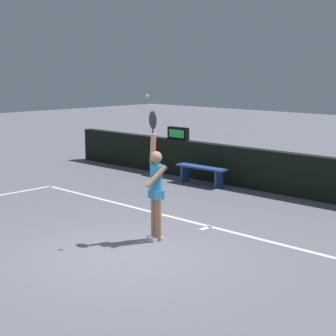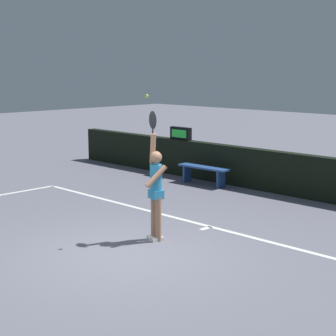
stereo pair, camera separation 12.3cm
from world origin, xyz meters
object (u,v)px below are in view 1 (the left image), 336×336
object	(u,v)px
tennis_player	(156,188)
courtside_bench_far	(201,171)
tennis_ball	(147,96)
speed_display	(178,133)

from	to	relation	value
tennis_player	courtside_bench_far	world-z (taller)	tennis_player
tennis_player	tennis_ball	xyz separation A→B (m)	(-0.07, -0.15, 1.69)
courtside_bench_far	tennis_player	bearing A→B (deg)	-58.91
tennis_player	courtside_bench_far	size ratio (longest dim) A/B	1.53
courtside_bench_far	tennis_ball	bearing A→B (deg)	-60.39
speed_display	tennis_player	distance (m)	6.54
tennis_ball	courtside_bench_far	size ratio (longest dim) A/B	0.04
speed_display	courtside_bench_far	distance (m)	1.80
speed_display	courtside_bench_far	xyz separation A→B (m)	(1.45, -0.60, -0.88)
speed_display	courtside_bench_far	bearing A→B (deg)	-22.53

